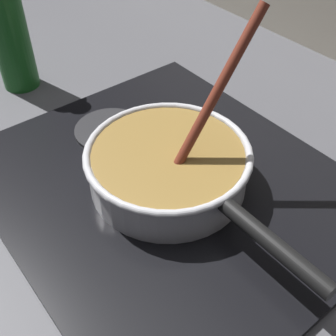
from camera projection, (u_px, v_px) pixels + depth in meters
name	position (u px, v px, depth m)	size (l,w,h in m)	color
ground	(2.00, 252.00, 0.60)	(2.40, 1.60, 0.04)	#4C4C51
hob_plate	(168.00, 185.00, 0.66)	(0.56, 0.48, 0.01)	black
burner_ring	(168.00, 181.00, 0.65)	(0.19, 0.19, 0.01)	#592D0C
spare_burner	(110.00, 130.00, 0.74)	(0.12, 0.12, 0.01)	#262628
cooking_pan	(169.00, 166.00, 0.63)	(0.40, 0.25, 0.26)	silver
oil_bottle	(9.00, 31.00, 0.80)	(0.07, 0.07, 0.26)	#19591E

